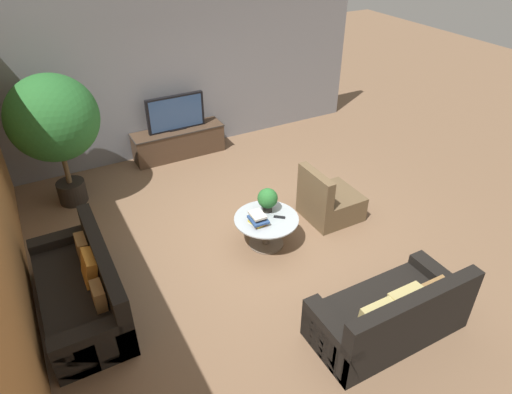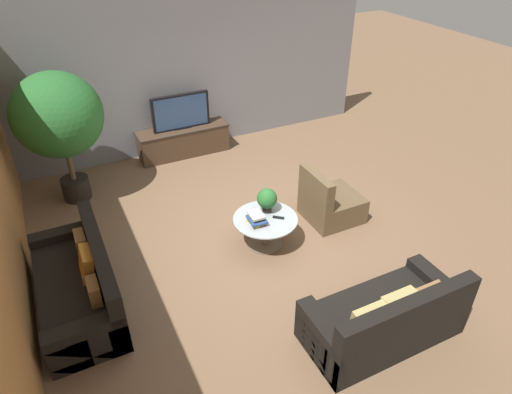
{
  "view_description": "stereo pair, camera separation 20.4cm",
  "coord_description": "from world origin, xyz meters",
  "px_view_note": "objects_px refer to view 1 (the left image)",
  "views": [
    {
      "loc": [
        -2.68,
        -4.68,
        4.19
      ],
      "look_at": [
        -0.06,
        0.19,
        0.55
      ],
      "focal_mm": 32.0,
      "sensor_mm": 36.0,
      "label": 1
    },
    {
      "loc": [
        -2.5,
        -4.77,
        4.19
      ],
      "look_at": [
        -0.06,
        0.19,
        0.55
      ],
      "focal_mm": 32.0,
      "sensor_mm": 36.0,
      "label": 2
    }
  ],
  "objects_px": {
    "couch_by_wall": "(83,291)",
    "coffee_table": "(266,226)",
    "television": "(176,113)",
    "armchair_wicker": "(329,202)",
    "potted_palm_tall": "(53,120)",
    "media_console": "(179,142)",
    "potted_plant_tabletop": "(268,199)",
    "couch_near_entry": "(391,315)"
  },
  "relations": [
    {
      "from": "coffee_table",
      "to": "potted_palm_tall",
      "type": "height_order",
      "value": "potted_palm_tall"
    },
    {
      "from": "media_console",
      "to": "couch_near_entry",
      "type": "bearing_deg",
      "value": -83.81
    },
    {
      "from": "potted_palm_tall",
      "to": "potted_plant_tabletop",
      "type": "bearing_deg",
      "value": -44.77
    },
    {
      "from": "television",
      "to": "coffee_table",
      "type": "relative_size",
      "value": 1.2
    },
    {
      "from": "couch_by_wall",
      "to": "potted_plant_tabletop",
      "type": "relative_size",
      "value": 5.48
    },
    {
      "from": "couch_by_wall",
      "to": "armchair_wicker",
      "type": "xyz_separation_m",
      "value": [
        3.7,
        0.17,
        -0.01
      ]
    },
    {
      "from": "armchair_wicker",
      "to": "couch_by_wall",
      "type": "bearing_deg",
      "value": 92.58
    },
    {
      "from": "couch_near_entry",
      "to": "armchair_wicker",
      "type": "xyz_separation_m",
      "value": [
        0.75,
        2.2,
        -0.02
      ]
    },
    {
      "from": "coffee_table",
      "to": "potted_plant_tabletop",
      "type": "height_order",
      "value": "potted_plant_tabletop"
    },
    {
      "from": "potted_plant_tabletop",
      "to": "television",
      "type": "bearing_deg",
      "value": 94.53
    },
    {
      "from": "couch_near_entry",
      "to": "potted_palm_tall",
      "type": "distance_m",
      "value": 5.38
    },
    {
      "from": "media_console",
      "to": "potted_palm_tall",
      "type": "distance_m",
      "value": 2.49
    },
    {
      "from": "television",
      "to": "potted_palm_tall",
      "type": "height_order",
      "value": "potted_palm_tall"
    },
    {
      "from": "potted_plant_tabletop",
      "to": "coffee_table",
      "type": "bearing_deg",
      "value": -123.78
    },
    {
      "from": "television",
      "to": "couch_by_wall",
      "type": "distance_m",
      "value": 4.03
    },
    {
      "from": "coffee_table",
      "to": "armchair_wicker",
      "type": "height_order",
      "value": "armchair_wicker"
    },
    {
      "from": "television",
      "to": "couch_near_entry",
      "type": "distance_m",
      "value": 5.29
    },
    {
      "from": "armchair_wicker",
      "to": "television",
      "type": "bearing_deg",
      "value": 23.44
    },
    {
      "from": "television",
      "to": "couch_by_wall",
      "type": "height_order",
      "value": "television"
    },
    {
      "from": "media_console",
      "to": "couch_by_wall",
      "type": "bearing_deg",
      "value": -126.65
    },
    {
      "from": "television",
      "to": "couch_near_entry",
      "type": "bearing_deg",
      "value": -83.81
    },
    {
      "from": "media_console",
      "to": "television",
      "type": "relative_size",
      "value": 1.6
    },
    {
      "from": "coffee_table",
      "to": "couch_by_wall",
      "type": "height_order",
      "value": "couch_by_wall"
    },
    {
      "from": "armchair_wicker",
      "to": "potted_plant_tabletop",
      "type": "bearing_deg",
      "value": 88.96
    },
    {
      "from": "couch_by_wall",
      "to": "couch_near_entry",
      "type": "distance_m",
      "value": 3.58
    },
    {
      "from": "media_console",
      "to": "potted_plant_tabletop",
      "type": "distance_m",
      "value": 3.05
    },
    {
      "from": "couch_by_wall",
      "to": "armchair_wicker",
      "type": "relative_size",
      "value": 2.29
    },
    {
      "from": "coffee_table",
      "to": "potted_palm_tall",
      "type": "distance_m",
      "value": 3.51
    },
    {
      "from": "media_console",
      "to": "television",
      "type": "xyz_separation_m",
      "value": [
        0.0,
        -0.0,
        0.59
      ]
    },
    {
      "from": "coffee_table",
      "to": "potted_palm_tall",
      "type": "relative_size",
      "value": 0.43
    },
    {
      "from": "couch_by_wall",
      "to": "potted_palm_tall",
      "type": "xyz_separation_m",
      "value": [
        0.29,
        2.5,
        1.15
      ]
    },
    {
      "from": "media_console",
      "to": "armchair_wicker",
      "type": "distance_m",
      "value": 3.31
    },
    {
      "from": "media_console",
      "to": "potted_palm_tall",
      "type": "xyz_separation_m",
      "value": [
        -2.1,
        -0.7,
        1.15
      ]
    },
    {
      "from": "television",
      "to": "potted_plant_tabletop",
      "type": "relative_size",
      "value": 3.02
    },
    {
      "from": "couch_by_wall",
      "to": "coffee_table",
      "type": "bearing_deg",
      "value": 90.85
    },
    {
      "from": "potted_plant_tabletop",
      "to": "potted_palm_tall",
      "type": "bearing_deg",
      "value": 135.23
    },
    {
      "from": "coffee_table",
      "to": "couch_by_wall",
      "type": "bearing_deg",
      "value": -179.15
    },
    {
      "from": "television",
      "to": "armchair_wicker",
      "type": "relative_size",
      "value": 1.26
    },
    {
      "from": "coffee_table",
      "to": "couch_near_entry",
      "type": "xyz_separation_m",
      "value": [
        0.43,
        -2.07,
        -0.02
      ]
    },
    {
      "from": "armchair_wicker",
      "to": "potted_palm_tall",
      "type": "distance_m",
      "value": 4.3
    },
    {
      "from": "couch_by_wall",
      "to": "armchair_wicker",
      "type": "bearing_deg",
      "value": 92.58
    },
    {
      "from": "media_console",
      "to": "television",
      "type": "height_order",
      "value": "television"
    }
  ]
}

